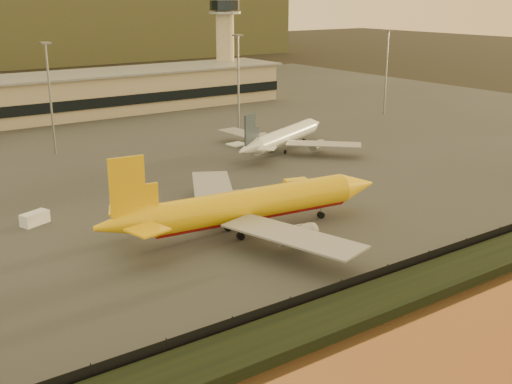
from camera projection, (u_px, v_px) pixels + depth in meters
ground at (310, 254)px, 92.34m from camera, size 900.00×900.00×0.00m
embankment at (399, 293)px, 78.90m from camera, size 320.00×7.00×1.40m
tarmac at (74, 138)px, 166.27m from camera, size 320.00×220.00×0.20m
perimeter_fence at (376, 277)px, 81.84m from camera, size 300.00×0.05×2.20m
control_tower at (225, 35)px, 226.60m from camera, size 11.20×11.20×35.50m
apron_light_masts at (159, 81)px, 154.36m from camera, size 152.20×12.20×25.40m
dhl_cargo_jet at (249, 206)px, 99.00m from camera, size 48.46×47.17×14.47m
white_narrowbody_jet at (284, 137)px, 150.78m from camera, size 37.14×35.11×11.27m
gse_vehicle_yellow at (296, 184)px, 122.00m from camera, size 4.78×3.01×1.99m
gse_vehicle_white at (35, 218)px, 103.35m from camera, size 4.96×3.59×2.04m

